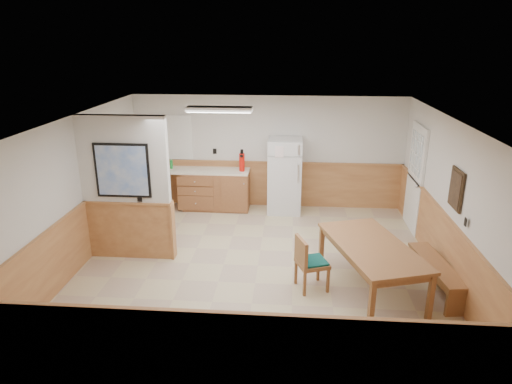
# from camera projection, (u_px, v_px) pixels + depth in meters

# --- Properties ---
(ground) EXTENTS (6.00, 6.00, 0.00)m
(ground) POSITION_uv_depth(u_px,v_px,m) (258.00, 266.00, 7.75)
(ground) COLOR tan
(ground) RESTS_ON ground
(ceiling) EXTENTS (6.00, 6.00, 0.02)m
(ceiling) POSITION_uv_depth(u_px,v_px,m) (258.00, 119.00, 6.94)
(ceiling) COLOR white
(ceiling) RESTS_ON back_wall
(back_wall) EXTENTS (6.00, 0.02, 2.50)m
(back_wall) POSITION_uv_depth(u_px,v_px,m) (268.00, 152.00, 10.18)
(back_wall) COLOR silver
(back_wall) RESTS_ON ground
(right_wall) EXTENTS (0.02, 6.00, 2.50)m
(right_wall) POSITION_uv_depth(u_px,v_px,m) (449.00, 201.00, 7.12)
(right_wall) COLOR silver
(right_wall) RESTS_ON ground
(left_wall) EXTENTS (0.02, 6.00, 2.50)m
(left_wall) POSITION_uv_depth(u_px,v_px,m) (78.00, 192.00, 7.57)
(left_wall) COLOR silver
(left_wall) RESTS_ON ground
(wainscot_back) EXTENTS (6.00, 0.04, 1.00)m
(wainscot_back) POSITION_uv_depth(u_px,v_px,m) (268.00, 184.00, 10.40)
(wainscot_back) COLOR tan
(wainscot_back) RESTS_ON ground
(wainscot_right) EXTENTS (0.04, 6.00, 1.00)m
(wainscot_right) POSITION_uv_depth(u_px,v_px,m) (442.00, 245.00, 7.36)
(wainscot_right) COLOR tan
(wainscot_right) RESTS_ON ground
(wainscot_left) EXTENTS (0.04, 6.00, 1.00)m
(wainscot_left) POSITION_uv_depth(u_px,v_px,m) (85.00, 233.00, 7.81)
(wainscot_left) COLOR tan
(wainscot_left) RESTS_ON ground
(partition_wall) EXTENTS (1.50, 0.20, 2.50)m
(partition_wall) POSITION_uv_depth(u_px,v_px,m) (126.00, 190.00, 7.70)
(partition_wall) COLOR silver
(partition_wall) RESTS_ON ground
(kitchen_counter) EXTENTS (2.20, 0.61, 1.00)m
(kitchen_counter) POSITION_uv_depth(u_px,v_px,m) (213.00, 189.00, 10.22)
(kitchen_counter) COLOR brown
(kitchen_counter) RESTS_ON ground
(exterior_door) EXTENTS (0.07, 1.02, 2.15)m
(exterior_door) POSITION_uv_depth(u_px,v_px,m) (415.00, 178.00, 8.98)
(exterior_door) COLOR white
(exterior_door) RESTS_ON ground
(kitchen_window) EXTENTS (0.80, 0.04, 1.00)m
(kitchen_window) POSITION_uv_depth(u_px,v_px,m) (175.00, 138.00, 10.22)
(kitchen_window) COLOR white
(kitchen_window) RESTS_ON back_wall
(wall_painting) EXTENTS (0.04, 0.50, 0.60)m
(wall_painting) POSITION_uv_depth(u_px,v_px,m) (456.00, 189.00, 6.74)
(wall_painting) COLOR #2F2113
(wall_painting) RESTS_ON right_wall
(fluorescent_fixture) EXTENTS (1.20, 0.30, 0.09)m
(fluorescent_fixture) POSITION_uv_depth(u_px,v_px,m) (219.00, 109.00, 8.25)
(fluorescent_fixture) COLOR white
(fluorescent_fixture) RESTS_ON ceiling
(refrigerator) EXTENTS (0.72, 0.72, 1.64)m
(refrigerator) POSITION_uv_depth(u_px,v_px,m) (285.00, 176.00, 9.94)
(refrigerator) COLOR silver
(refrigerator) RESTS_ON ground
(dining_table) EXTENTS (1.53, 2.17, 0.75)m
(dining_table) POSITION_uv_depth(u_px,v_px,m) (372.00, 250.00, 6.81)
(dining_table) COLOR #9A5D38
(dining_table) RESTS_ON ground
(dining_bench) EXTENTS (0.53, 1.53, 0.45)m
(dining_bench) POSITION_uv_depth(u_px,v_px,m) (436.00, 270.00, 6.90)
(dining_bench) COLOR #9A5D38
(dining_bench) RESTS_ON ground
(dining_chair) EXTENTS (0.71, 0.59, 0.85)m
(dining_chair) POSITION_uv_depth(u_px,v_px,m) (307.00, 260.00, 6.88)
(dining_chair) COLOR #9A5D38
(dining_chair) RESTS_ON ground
(fire_extinguisher) EXTENTS (0.12, 0.12, 0.48)m
(fire_extinguisher) POSITION_uv_depth(u_px,v_px,m) (242.00, 162.00, 9.93)
(fire_extinguisher) COLOR red
(fire_extinguisher) RESTS_ON kitchen_counter
(soap_bottle) EXTENTS (0.08, 0.08, 0.20)m
(soap_bottle) POSITION_uv_depth(u_px,v_px,m) (171.00, 164.00, 10.16)
(soap_bottle) COLOR #1A9335
(soap_bottle) RESTS_ON kitchen_counter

